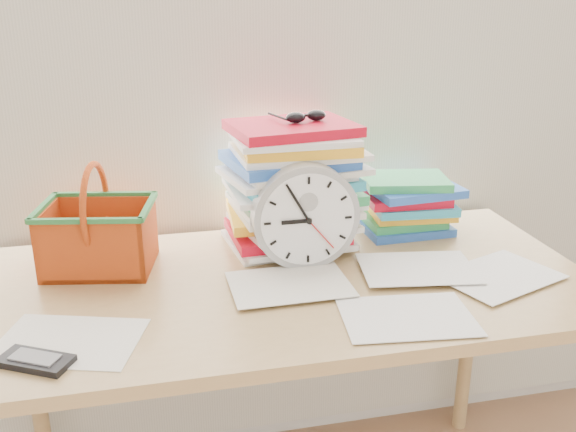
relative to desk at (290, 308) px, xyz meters
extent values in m
cube|color=silver|center=(0.00, 0.40, 0.67)|extent=(4.00, 0.04, 2.70)
cube|color=beige|center=(0.00, 0.38, 0.62)|extent=(2.40, 0.01, 2.50)
cube|color=#AA854F|center=(0.00, 0.00, 0.06)|extent=(1.40, 0.70, 0.03)
cylinder|color=#AA854F|center=(-0.65, 0.30, -0.32)|extent=(0.04, 0.04, 0.72)
cylinder|color=#AA854F|center=(0.65, 0.30, -0.32)|extent=(0.04, 0.04, 0.72)
cylinder|color=#9C9C9C|center=(0.05, 0.07, 0.20)|extent=(0.26, 0.05, 0.26)
cube|color=black|center=(-0.53, -0.24, 0.08)|extent=(0.15, 0.12, 0.01)
camera|label=1|loc=(-0.30, -1.31, 0.72)|focal=40.00mm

